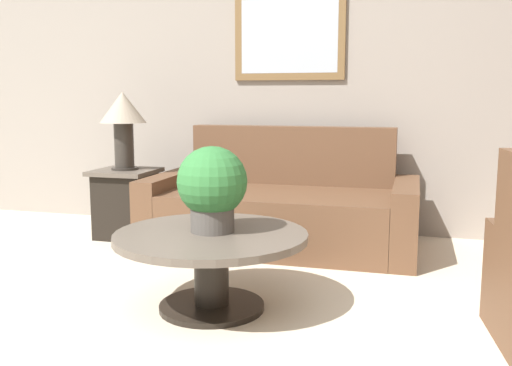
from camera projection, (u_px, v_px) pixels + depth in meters
The scene contains 6 objects.
wall_back at pixel (299, 78), 4.88m from camera, with size 6.80×0.09×2.60m.
couch_main at pixel (282, 210), 4.43m from camera, with size 2.04×0.98×0.91m.
coffee_table at pixel (211, 254), 3.08m from camera, with size 1.05×1.05×0.43m.
side_table at pixel (126, 203), 4.71m from camera, with size 0.48×0.48×0.56m.
table_lamp at pixel (123, 116), 4.60m from camera, with size 0.37×0.37×0.63m.
potted_plant_on_table at pixel (212, 186), 3.05m from camera, with size 0.38×0.38×0.46m.
Camera 1 is at (0.98, -1.59, 1.15)m, focal length 40.00 mm.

